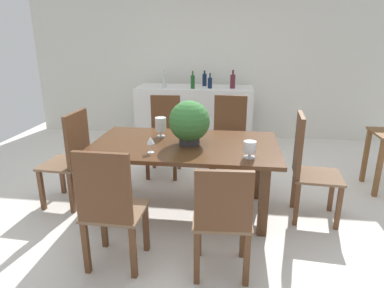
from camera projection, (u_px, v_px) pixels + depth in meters
The scene contains 19 objects.
ground_plane at pixel (189, 197), 3.93m from camera, with size 7.04×7.04×0.00m, color silver.
back_wall at pixel (209, 63), 5.98m from camera, with size 6.40×0.10×2.60m, color silver.
dining_table at pixel (185, 153), 3.46m from camera, with size 1.88×1.08×0.75m.
chair_foot_end at pixel (307, 164), 3.34m from camera, with size 0.49×0.48×1.08m.
chair_far_left at pixel (165, 132), 4.51m from camera, with size 0.44×0.49×1.03m.
chair_near_right at pixel (223, 217), 2.48m from camera, with size 0.47×0.45×0.93m.
chair_near_left at pixel (110, 205), 2.56m from camera, with size 0.46×0.43×1.03m.
chair_far_right at pixel (229, 133), 4.40m from camera, with size 0.48×0.48×1.05m.
chair_head_end at pixel (72, 154), 3.62m from camera, with size 0.44×0.50×1.04m.
flower_centerpiece at pixel (189, 122), 3.34m from camera, with size 0.41×0.41×0.44m.
crystal_vase_left at pixel (250, 148), 3.00m from camera, with size 0.11×0.11×0.15m.
crystal_vase_center_near at pixel (161, 125), 3.61m from camera, with size 0.12×0.12×0.21m.
wine_glass at pixel (150, 141), 3.13m from camera, with size 0.08×0.08×0.16m.
kitchen_counter at pixel (195, 117), 5.61m from camera, with size 1.87×0.68×0.98m, color silver.
wine_bottle_green at pixel (210, 83), 5.30m from camera, with size 0.07×0.07×0.24m.
wine_bottle_dark at pixel (205, 80), 5.54m from camera, with size 0.07×0.07×0.25m.
wine_bottle_amber at pixel (193, 82), 5.27m from camera, with size 0.06×0.06×0.27m.
wine_bottle_tall at pixel (164, 81), 5.31m from camera, with size 0.07×0.07×0.28m.
wine_bottle_clear at pixel (233, 81), 5.29m from camera, with size 0.08×0.08×0.29m.
Camera 1 is at (0.48, -3.51, 1.81)m, focal length 31.69 mm.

